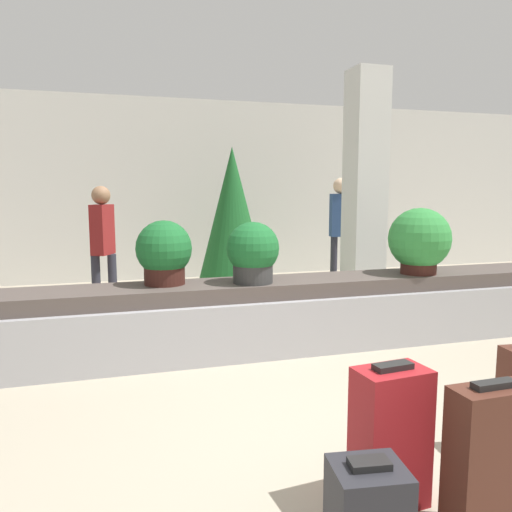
# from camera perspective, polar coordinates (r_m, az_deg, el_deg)

# --- Properties ---
(ground_plane) EXTENTS (18.00, 18.00, 0.00)m
(ground_plane) POSITION_cam_1_polar(r_m,az_deg,el_deg) (3.57, 8.61, -19.11)
(ground_plane) COLOR #9E937F
(back_wall) EXTENTS (18.00, 0.06, 3.20)m
(back_wall) POSITION_cam_1_polar(r_m,az_deg,el_deg) (9.17, -7.81, 7.52)
(back_wall) COLOR beige
(back_wall) RESTS_ON ground_plane
(carousel) EXTENTS (8.11, 0.78, 0.70)m
(carousel) POSITION_cam_1_polar(r_m,az_deg,el_deg) (5.03, 0.00, -6.95)
(carousel) COLOR #9E9EA3
(carousel) RESTS_ON ground_plane
(pillar) EXTENTS (0.47, 0.47, 3.20)m
(pillar) POSITION_cam_1_polar(r_m,az_deg,el_deg) (7.05, 12.32, 7.42)
(pillar) COLOR silver
(pillar) RESTS_ON ground_plane
(suitcase_0) EXTENTS (0.39, 0.19, 0.76)m
(suitcase_0) POSITION_cam_1_polar(r_m,az_deg,el_deg) (2.67, 25.09, -20.67)
(suitcase_0) COLOR #472319
(suitcase_0) RESTS_ON ground_plane
(suitcase_5) EXTENTS (0.38, 0.26, 0.75)m
(suitcase_5) POSITION_cam_1_polar(r_m,az_deg,el_deg) (2.76, 15.09, -19.33)
(suitcase_5) COLOR maroon
(suitcase_5) RESTS_ON ground_plane
(potted_plant_0) EXTENTS (0.66, 0.66, 0.71)m
(potted_plant_0) POSITION_cam_1_polar(r_m,az_deg,el_deg) (5.62, 18.18, 1.64)
(potted_plant_0) COLOR #381914
(potted_plant_0) RESTS_ON carousel
(potted_plant_1) EXTENTS (0.51, 0.51, 0.59)m
(potted_plant_1) POSITION_cam_1_polar(r_m,az_deg,el_deg) (4.82, -0.36, 0.38)
(potted_plant_1) COLOR #2D2D2D
(potted_plant_1) RESTS_ON carousel
(potted_plant_2) EXTENTS (0.53, 0.53, 0.61)m
(potted_plant_2) POSITION_cam_1_polar(r_m,az_deg,el_deg) (4.82, -10.47, 0.39)
(potted_plant_2) COLOR #381914
(potted_plant_2) RESTS_ON carousel
(traveler_0) EXTENTS (0.31, 0.37, 1.65)m
(traveler_0) POSITION_cam_1_polar(r_m,az_deg,el_deg) (6.55, -17.11, 1.82)
(traveler_0) COLOR #282833
(traveler_0) RESTS_ON ground_plane
(traveler_2) EXTENTS (0.35, 0.25, 1.79)m
(traveler_2) POSITION_cam_1_polar(r_m,az_deg,el_deg) (8.10, 9.60, 3.81)
(traveler_2) COLOR #282833
(traveler_2) RESTS_ON ground_plane
(decorated_tree) EXTENTS (1.07, 1.07, 2.26)m
(decorated_tree) POSITION_cam_1_polar(r_m,az_deg,el_deg) (7.81, -2.72, 4.77)
(decorated_tree) COLOR #4C331E
(decorated_tree) RESTS_ON ground_plane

